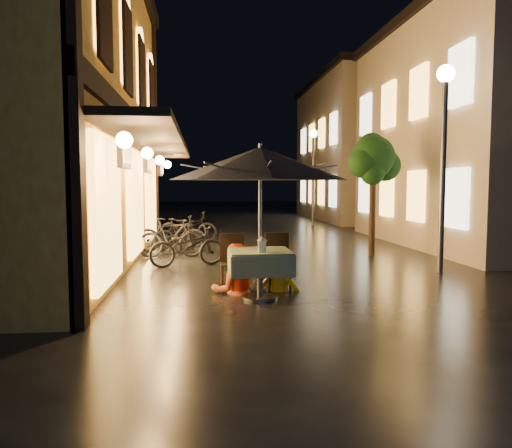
{
  "coord_description": "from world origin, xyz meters",
  "views": [
    {
      "loc": [
        -1.92,
        -7.78,
        1.83
      ],
      "look_at": [
        -1.0,
        0.63,
        1.15
      ],
      "focal_mm": 35.0,
      "sensor_mm": 36.0,
      "label": 1
    }
  ],
  "objects": [
    {
      "name": "person_orange",
      "position": [
        -1.37,
        0.54,
        0.81
      ],
      "size": [
        0.86,
        0.71,
        1.63
      ],
      "primitive_type": "imported",
      "rotation": [
        0.0,
        0.0,
        3.27
      ],
      "color": "orange",
      "rests_on": "ground"
    },
    {
      "name": "bicycle_4",
      "position": [
        -2.35,
        8.13,
        0.48
      ],
      "size": [
        1.89,
        0.88,
        0.96
      ],
      "primitive_type": "imported",
      "rotation": [
        0.0,
        0.0,
        1.43
      ],
      "color": "black",
      "rests_on": "ground"
    },
    {
      "name": "east_building_far",
      "position": [
        7.49,
        18.0,
        3.66
      ],
      "size": [
        7.3,
        10.3,
        7.3
      ],
      "color": "#BBA996",
      "rests_on": "ground"
    },
    {
      "name": "cafe_chair_right",
      "position": [
        -0.6,
        0.77,
        0.54
      ],
      "size": [
        0.42,
        0.42,
        0.97
      ],
      "color": "black",
      "rests_on": "ground"
    },
    {
      "name": "cafe_chair_left",
      "position": [
        -1.4,
        0.77,
        0.54
      ],
      "size": [
        0.42,
        0.42,
        0.97
      ],
      "color": "black",
      "rests_on": "ground"
    },
    {
      "name": "bicycle_3",
      "position": [
        -2.51,
        6.01,
        0.44
      ],
      "size": [
        1.52,
        0.68,
        0.88
      ],
      "primitive_type": "imported",
      "rotation": [
        0.0,
        0.0,
        1.38
      ],
      "color": "black",
      "rests_on": "ground"
    },
    {
      "name": "cafe_table",
      "position": [
        -1.0,
        0.03,
        0.59
      ],
      "size": [
        0.99,
        0.99,
        0.78
      ],
      "color": "#59595E",
      "rests_on": "ground"
    },
    {
      "name": "street_tree",
      "position": [
        2.41,
        4.51,
        2.42
      ],
      "size": [
        1.43,
        1.2,
        3.15
      ],
      "color": "black",
      "rests_on": "ground"
    },
    {
      "name": "bicycle_0",
      "position": [
        -2.25,
        3.31,
        0.45
      ],
      "size": [
        1.81,
        1.06,
        0.9
      ],
      "primitive_type": "imported",
      "rotation": [
        0.0,
        0.0,
        1.86
      ],
      "color": "black",
      "rests_on": "ground"
    },
    {
      "name": "streetlamp_far",
      "position": [
        3.0,
        14.0,
        2.92
      ],
      "size": [
        0.36,
        0.36,
        4.23
      ],
      "color": "#59595E",
      "rests_on": "ground"
    },
    {
      "name": "person_yellow",
      "position": [
        -0.61,
        0.63,
        0.72
      ],
      "size": [
        1.03,
        0.73,
        1.44
      ],
      "primitive_type": "imported",
      "rotation": [
        0.0,
        0.0,
        2.92
      ],
      "color": "yellow",
      "rests_on": "ground"
    },
    {
      "name": "west_building",
      "position": [
        -5.72,
        4.0,
        3.71
      ],
      "size": [
        5.9,
        11.4,
        7.4
      ],
      "color": "orange",
      "rests_on": "ground"
    },
    {
      "name": "bicycle_2",
      "position": [
        -2.73,
        5.7,
        0.49
      ],
      "size": [
        1.92,
        0.81,
        0.98
      ],
      "primitive_type": "imported",
      "rotation": [
        0.0,
        0.0,
        1.48
      ],
      "color": "black",
      "rests_on": "ground"
    },
    {
      "name": "table_lantern",
      "position": [
        -1.0,
        -0.23,
        0.92
      ],
      "size": [
        0.16,
        0.16,
        0.25
      ],
      "color": "white",
      "rests_on": "cafe_table"
    },
    {
      "name": "ground",
      "position": [
        0.0,
        0.0,
        0.0
      ],
      "size": [
        90.0,
        90.0,
        0.0
      ],
      "primitive_type": "plane",
      "color": "black",
      "rests_on": "ground"
    },
    {
      "name": "bicycle_1",
      "position": [
        -2.69,
        4.72,
        0.5
      ],
      "size": [
        1.68,
        0.57,
        0.99
      ],
      "primitive_type": "imported",
      "rotation": [
        0.0,
        0.0,
        1.64
      ],
      "color": "black",
      "rests_on": "ground"
    },
    {
      "name": "patio_umbrella",
      "position": [
        -1.0,
        0.03,
        2.15
      ],
      "size": [
        2.84,
        2.84,
        2.46
      ],
      "color": "#59595E",
      "rests_on": "ground"
    },
    {
      "name": "streetlamp_near",
      "position": [
        3.0,
        2.0,
        2.92
      ],
      "size": [
        0.36,
        0.36,
        4.23
      ],
      "color": "#59595E",
      "rests_on": "ground"
    }
  ]
}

